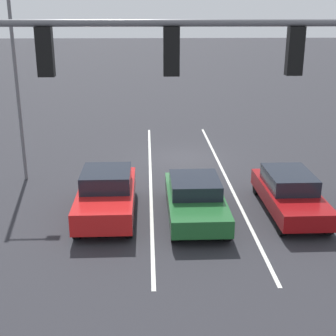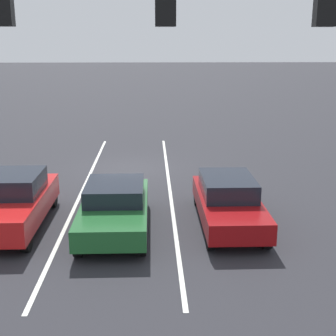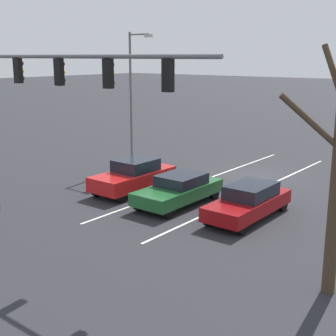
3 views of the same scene
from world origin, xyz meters
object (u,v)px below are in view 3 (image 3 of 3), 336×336
object	(u,v)px
street_lamp_right_shoulder	(133,92)
car_darkgreen_midlane_front	(179,189)
traffic_signal_gantry	(47,91)
car_maroon_leftlane_front	(249,201)
car_red_rightlane_front	(134,176)

from	to	relation	value
street_lamp_right_shoulder	car_darkgreen_midlane_front	bearing A→B (deg)	147.37
traffic_signal_gantry	street_lamp_right_shoulder	world-z (taller)	street_lamp_right_shoulder
car_maroon_leftlane_front	car_darkgreen_midlane_front	size ratio (longest dim) A/B	1.01
car_red_rightlane_front	car_maroon_leftlane_front	bearing A→B (deg)	-179.94
traffic_signal_gantry	street_lamp_right_shoulder	xyz separation A→B (m)	(4.86, -9.93, -0.82)
street_lamp_right_shoulder	car_maroon_leftlane_front	bearing A→B (deg)	158.63
car_red_rightlane_front	street_lamp_right_shoulder	bearing A→B (deg)	-47.57
car_darkgreen_midlane_front	street_lamp_right_shoulder	xyz separation A→B (m)	(6.76, -4.33, 3.89)
car_maroon_leftlane_front	car_darkgreen_midlane_front	world-z (taller)	car_maroon_leftlane_front
car_maroon_leftlane_front	traffic_signal_gantry	distance (m)	9.27
car_maroon_leftlane_front	car_darkgreen_midlane_front	bearing A→B (deg)	5.59
car_darkgreen_midlane_front	traffic_signal_gantry	bearing A→B (deg)	71.25
car_maroon_leftlane_front	traffic_signal_gantry	xyz separation A→B (m)	(5.34, 5.94, 4.70)
car_maroon_leftlane_front	car_red_rightlane_front	world-z (taller)	car_red_rightlane_front
car_darkgreen_midlane_front	traffic_signal_gantry	distance (m)	7.57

